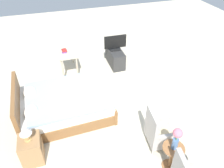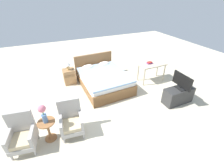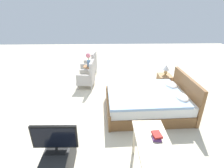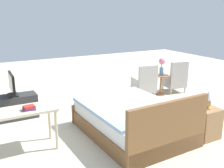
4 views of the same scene
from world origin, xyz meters
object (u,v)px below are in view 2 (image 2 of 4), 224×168
side_table (48,128)px  tv_flatscreen (182,82)px  book_stack (150,63)px  nightstand (70,76)px  tv_stand (178,95)px  vanity_desk (152,67)px  armchair_by_window_left (22,135)px  bed (103,79)px  table_lamp (67,64)px  armchair_by_window_right (71,121)px  flower_vase (43,112)px

side_table → tv_flatscreen: size_ratio=0.81×
tv_flatscreen → book_stack: tv_flatscreen is taller
nightstand → tv_stand: (2.96, -2.63, -0.02)m
vanity_desk → armchair_by_window_left: bearing=-163.0°
bed → nightstand: size_ratio=3.75×
table_lamp → tv_stand: size_ratio=0.34×
armchair_by_window_left → tv_flatscreen: 4.45m
armchair_by_window_right → table_lamp: (0.39, 2.49, 0.42)m
tv_flatscreen → table_lamp: bearing=138.4°
flower_vase → nightstand: size_ratio=0.83×
table_lamp → side_table: bearing=-110.6°
table_lamp → tv_stand: (2.96, -2.63, -0.53)m
armchair_by_window_right → flower_vase: flower_vase is taller
side_table → tv_flatscreen: bearing=-2.1°
flower_vase → book_stack: flower_vase is taller
flower_vase → book_stack: (3.86, 1.44, -0.10)m
book_stack → tv_flatscreen: bearing=-88.7°
armchair_by_window_left → flower_vase: size_ratio=1.93×
armchair_by_window_left → table_lamp: 2.92m
book_stack → side_table: bearing=-159.6°
armchair_by_window_left → table_lamp: armchair_by_window_left is taller
vanity_desk → tv_flatscreen: bearing=-91.8°
armchair_by_window_right → nightstand: (0.39, 2.49, -0.09)m
bed → nightstand: bed is taller
nightstand → vanity_desk: bearing=-20.4°
table_lamp → vanity_desk: bearing=-20.4°
table_lamp → tv_flatscreen: size_ratio=0.47×
bed → armchair_by_window_right: (-1.50, -1.75, 0.08)m
armchair_by_window_left → tv_stand: 4.43m
side_table → book_stack: book_stack is taller
armchair_by_window_left → armchair_by_window_right: bearing=0.0°
tv_flatscreen → vanity_desk: tv_flatscreen is taller
table_lamp → book_stack: size_ratio=1.42×
table_lamp → vanity_desk: (3.01, -1.12, -0.17)m
armchair_by_window_right → side_table: (-0.55, 0.00, -0.02)m
armchair_by_window_right → armchair_by_window_left: bearing=-180.0°
bed → flower_vase: bearing=-139.6°
nightstand → tv_flatscreen: tv_flatscreen is taller
side_table → nightstand: (0.94, 2.48, -0.07)m
side_table → vanity_desk: bearing=19.1°
flower_vase → table_lamp: size_ratio=1.45×
bed → armchair_by_window_right: size_ratio=2.35×
side_table → nightstand: size_ratio=0.98×
armchair_by_window_left → book_stack: armchair_by_window_left is taller
tv_stand → vanity_desk: size_ratio=0.92×
flower_vase → tv_stand: flower_vase is taller
table_lamp → book_stack: 3.11m
armchair_by_window_right → tv_stand: bearing=-2.4°
side_table → book_stack: size_ratio=2.44×
flower_vase → vanity_desk: size_ratio=0.46×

